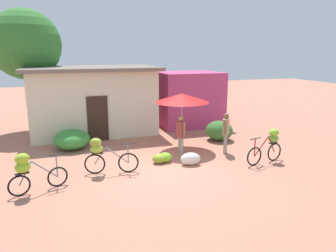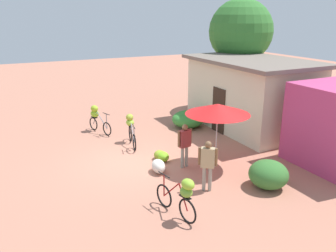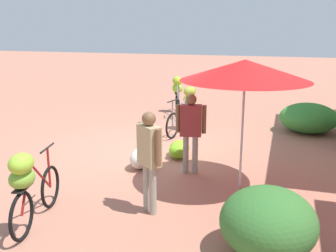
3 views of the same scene
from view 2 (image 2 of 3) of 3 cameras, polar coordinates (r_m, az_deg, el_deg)
The scene contains 13 objects.
ground_plane at distance 12.72m, azimuth -5.27°, elevation -5.81°, with size 60.00×60.00×0.00m, color #B2715B.
building_low at distance 16.53m, azimuth 13.32°, elevation 5.22°, with size 6.13×3.91×3.18m.
tree_behind_building at distance 19.37m, azimuth 11.81°, elevation 14.86°, with size 3.35×3.35×5.89m.
hedge_bush_front_left at distance 16.33m, azimuth 3.31°, elevation 1.14°, with size 1.45×1.52×0.79m, color #388936.
hedge_bush_front_right at distance 11.14m, azimuth 16.11°, elevation -7.61°, with size 1.20×1.20×0.87m, color #367230.
market_umbrella at distance 11.72m, azimuth 8.13°, elevation 2.77°, with size 2.18×2.18×2.25m.
bicycle_leftmost at distance 15.95m, azimuth -11.62°, elevation 1.57°, with size 1.58×0.64×1.20m.
bicycle_near_pile at distance 14.23m, azimuth -6.09°, elevation -0.21°, with size 1.72×0.50×1.20m.
bicycle_center_loaded at distance 9.08m, azimuth 2.26°, elevation -11.11°, with size 1.63×0.49×1.20m.
banana_pile_on_ground at distance 12.72m, azimuth -1.08°, elevation -4.89°, with size 0.79×0.54×0.36m.
produce_sack at distance 11.77m, azimuth -1.57°, elevation -6.60°, with size 0.70×0.44×0.44m, color silver.
person_vendor at distance 11.89m, azimuth 2.75°, elevation -2.54°, with size 0.26×0.57×1.56m.
person_bystander at distance 10.38m, azimuth 6.51°, elevation -5.70°, with size 0.41×0.47×1.58m.
Camera 2 is at (10.92, -4.08, 5.10)m, focal length 37.26 mm.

